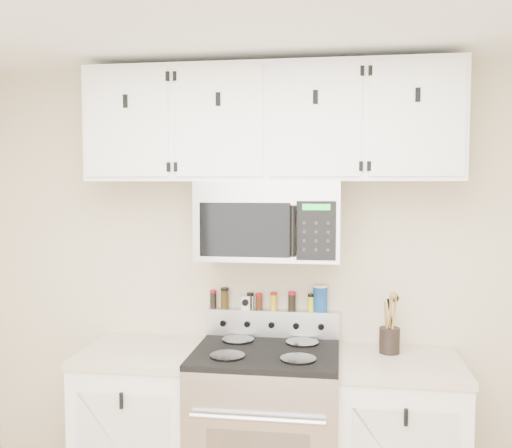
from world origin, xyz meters
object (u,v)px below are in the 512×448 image
at_px(microwave, 270,220).
at_px(salt_canister, 320,298).
at_px(range, 266,435).
at_px(utensil_crock, 389,338).

relative_size(microwave, salt_canister, 5.02).
bearing_deg(microwave, range, -90.23).
distance_m(range, utensil_crock, 0.84).
bearing_deg(microwave, salt_canister, 29.76).
distance_m(microwave, utensil_crock, 0.90).
height_order(range, microwave, microwave).
xyz_separation_m(range, utensil_crock, (0.65, 0.14, 0.51)).
bearing_deg(utensil_crock, salt_canister, 158.61).
height_order(range, utensil_crock, utensil_crock).
distance_m(microwave, salt_canister, 0.55).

